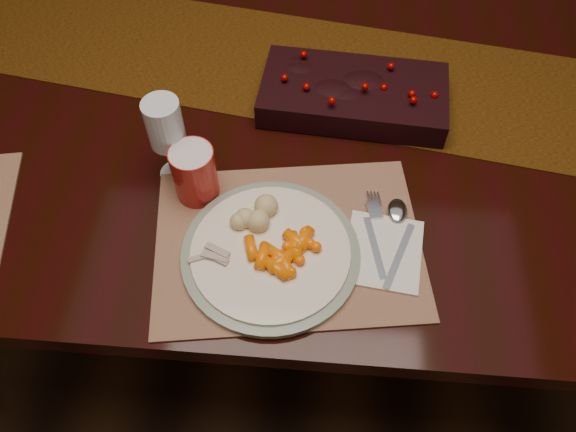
# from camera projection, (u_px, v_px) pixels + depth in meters

# --- Properties ---
(floor) EXTENTS (5.00, 5.00, 0.00)m
(floor) POSITION_uv_depth(u_px,v_px,m) (294.00, 291.00, 1.72)
(floor) COLOR black
(floor) RESTS_ON ground
(dining_table) EXTENTS (1.80, 1.00, 0.75)m
(dining_table) POSITION_uv_depth(u_px,v_px,m) (295.00, 221.00, 1.41)
(dining_table) COLOR black
(dining_table) RESTS_ON floor
(table_runner) EXTENTS (1.66, 0.59, 0.00)m
(table_runner) POSITION_uv_depth(u_px,v_px,m) (278.00, 64.00, 1.18)
(table_runner) COLOR #37210C
(table_runner) RESTS_ON dining_table
(centerpiece) EXTENTS (0.37, 0.21, 0.07)m
(centerpiece) POSITION_uv_depth(u_px,v_px,m) (354.00, 92.00, 1.08)
(centerpiece) COLOR black
(centerpiece) RESTS_ON table_runner
(placemat_main) EXTENTS (0.48, 0.38, 0.00)m
(placemat_main) POSITION_uv_depth(u_px,v_px,m) (288.00, 242.00, 0.93)
(placemat_main) COLOR #996746
(placemat_main) RESTS_ON dining_table
(dinner_plate) EXTENTS (0.35, 0.35, 0.02)m
(dinner_plate) POSITION_uv_depth(u_px,v_px,m) (271.00, 253.00, 0.90)
(dinner_plate) COLOR #F7E6CB
(dinner_plate) RESTS_ON placemat_main
(baby_carrots) EXTENTS (0.12, 0.10, 0.02)m
(baby_carrots) POSITION_uv_depth(u_px,v_px,m) (276.00, 250.00, 0.89)
(baby_carrots) COLOR #FF6C02
(baby_carrots) RESTS_ON dinner_plate
(mashed_potatoes) EXTENTS (0.10, 0.10, 0.05)m
(mashed_potatoes) POSITION_uv_depth(u_px,v_px,m) (251.00, 208.00, 0.92)
(mashed_potatoes) COLOR #C7B884
(mashed_potatoes) RESTS_ON dinner_plate
(turkey_shreds) EXTENTS (0.08, 0.07, 0.02)m
(turkey_shreds) POSITION_uv_depth(u_px,v_px,m) (215.00, 253.00, 0.89)
(turkey_shreds) COLOR #C0A595
(turkey_shreds) RESTS_ON dinner_plate
(napkin) EXTENTS (0.14, 0.15, 0.00)m
(napkin) POSITION_uv_depth(u_px,v_px,m) (384.00, 251.00, 0.91)
(napkin) COLOR white
(napkin) RESTS_ON placemat_main
(fork) EXTENTS (0.06, 0.15, 0.00)m
(fork) POSITION_uv_depth(u_px,v_px,m) (375.00, 237.00, 0.92)
(fork) COLOR silver
(fork) RESTS_ON napkin
(spoon) EXTENTS (0.09, 0.17, 0.00)m
(spoon) POSITION_uv_depth(u_px,v_px,m) (398.00, 241.00, 0.92)
(spoon) COLOR silver
(spoon) RESTS_ON napkin
(red_cup) EXTENTS (0.09, 0.09, 0.10)m
(red_cup) POSITION_uv_depth(u_px,v_px,m) (195.00, 173.00, 0.94)
(red_cup) COLOR #A81B15
(red_cup) RESTS_ON placemat_main
(wine_glass) EXTENTS (0.08, 0.08, 0.17)m
(wine_glass) POSITION_uv_depth(u_px,v_px,m) (169.00, 141.00, 0.94)
(wine_glass) COLOR white
(wine_glass) RESTS_ON dining_table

